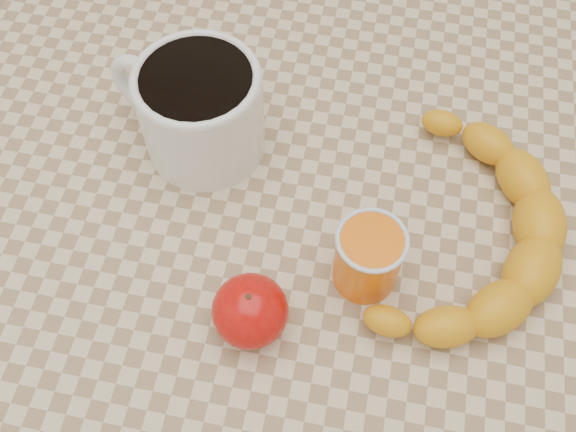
% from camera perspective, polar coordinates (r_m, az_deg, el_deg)
% --- Properties ---
extents(ground, '(3.00, 3.00, 0.00)m').
position_cam_1_polar(ground, '(1.33, 0.00, -16.95)').
color(ground, tan).
rests_on(ground, ground).
extents(table, '(0.80, 0.80, 0.75)m').
position_cam_1_polar(table, '(0.70, 0.00, -4.36)').
color(table, '#CBB48F').
rests_on(table, ground).
extents(coffee_mug, '(0.18, 0.15, 0.10)m').
position_cam_1_polar(coffee_mug, '(0.64, -8.00, 9.55)').
color(coffee_mug, white).
rests_on(coffee_mug, table).
extents(orange_juice_glass, '(0.06, 0.06, 0.07)m').
position_cam_1_polar(orange_juice_glass, '(0.57, 7.14, -3.68)').
color(orange_juice_glass, '#EE6307').
rests_on(orange_juice_glass, table).
extents(apple, '(0.09, 0.09, 0.06)m').
position_cam_1_polar(apple, '(0.55, -3.38, -8.41)').
color(apple, '#A80507').
rests_on(apple, table).
extents(banana, '(0.39, 0.43, 0.05)m').
position_cam_1_polar(banana, '(0.62, 15.50, -1.28)').
color(banana, orange).
rests_on(banana, table).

